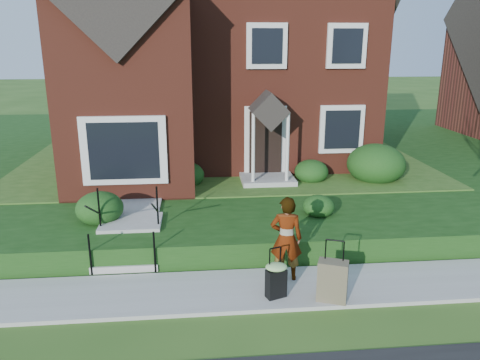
{
  "coord_description": "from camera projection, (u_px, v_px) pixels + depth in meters",
  "views": [
    {
      "loc": [
        -0.93,
        -8.12,
        4.66
      ],
      "look_at": [
        0.03,
        2.0,
        1.7
      ],
      "focal_mm": 35.0,
      "sensor_mm": 36.0,
      "label": 1
    }
  ],
  "objects": [
    {
      "name": "ground",
      "position": [
        248.0,
        292.0,
        9.15
      ],
      "size": [
        120.0,
        120.0,
        0.0
      ],
      "primitive_type": "plane",
      "color": "#2D5119",
      "rests_on": "ground"
    },
    {
      "name": "sidewalk",
      "position": [
        248.0,
        290.0,
        9.14
      ],
      "size": [
        60.0,
        1.6,
        0.08
      ],
      "primitive_type": "cube",
      "color": "#9E9B93",
      "rests_on": "ground"
    },
    {
      "name": "terrace",
      "position": [
        313.0,
        151.0,
        19.85
      ],
      "size": [
        44.0,
        20.0,
        0.6
      ],
      "primitive_type": "cube",
      "color": "#163A0F",
      "rests_on": "ground"
    },
    {
      "name": "walkway",
      "position": [
        143.0,
        189.0,
        13.52
      ],
      "size": [
        1.2,
        6.0,
        0.06
      ],
      "primitive_type": "cube",
      "color": "#9E9B93",
      "rests_on": "terrace"
    },
    {
      "name": "main_house",
      "position": [
        213.0,
        26.0,
        16.84
      ],
      "size": [
        10.4,
        10.2,
        9.4
      ],
      "color": "maroon",
      "rests_on": "terrace"
    },
    {
      "name": "front_steps",
      "position": [
        129.0,
        237.0,
        10.55
      ],
      "size": [
        1.4,
        2.02,
        1.5
      ],
      "color": "#9E9B93",
      "rests_on": "ground"
    },
    {
      "name": "foundation_shrubs",
      "position": [
        267.0,
        170.0,
        13.73
      ],
      "size": [
        10.36,
        4.26,
        1.25
      ],
      "color": "black",
      "rests_on": "terrace"
    },
    {
      "name": "woman",
      "position": [
        286.0,
        238.0,
        9.27
      ],
      "size": [
        0.7,
        0.53,
        1.74
      ],
      "primitive_type": "imported",
      "rotation": [
        0.0,
        0.0,
        2.96
      ],
      "color": "#999999",
      "rests_on": "sidewalk"
    },
    {
      "name": "suitcase_black",
      "position": [
        276.0,
        278.0,
        8.7
      ],
      "size": [
        0.5,
        0.45,
        0.99
      ],
      "rotation": [
        0.0,
        0.0,
        0.35
      ],
      "color": "black",
      "rests_on": "sidewalk"
    },
    {
      "name": "suitcase_olive",
      "position": [
        332.0,
        281.0,
        8.59
      ],
      "size": [
        0.62,
        0.48,
        1.17
      ],
      "rotation": [
        0.0,
        0.0,
        -0.38
      ],
      "color": "brown",
      "rests_on": "sidewalk"
    }
  ]
}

